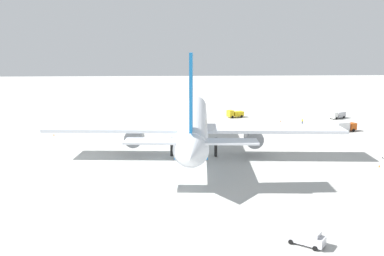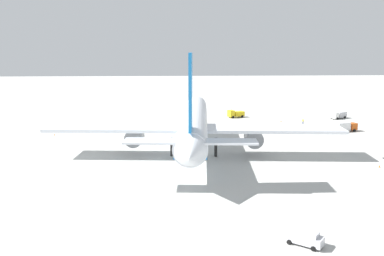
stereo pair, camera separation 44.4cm
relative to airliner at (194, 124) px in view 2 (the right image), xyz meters
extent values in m
plane|color=#B2B2AD|center=(1.31, -0.05, -7.32)|extent=(600.00, 600.00, 0.00)
cylinder|color=silver|center=(1.31, -0.05, 0.24)|extent=(56.81, 10.93, 6.24)
cone|color=silver|center=(31.94, -2.62, 0.24)|extent=(5.48, 6.51, 6.11)
cone|color=silver|center=(-29.94, 2.56, 0.24)|extent=(6.71, 6.42, 5.92)
cube|color=#1972BF|center=(-24.84, 2.14, 10.01)|extent=(6.02, 1.00, 13.29)
cube|color=silver|center=(-24.81, 8.41, 1.49)|extent=(5.27, 10.98, 0.36)
cube|color=silver|center=(-25.86, -4.06, 1.49)|extent=(5.27, 10.98, 0.36)
cube|color=silver|center=(0.05, 18.67, -0.69)|extent=(11.54, 31.52, 0.70)
cylinder|color=slate|center=(0.66, 13.97, -3.11)|extent=(5.06, 4.52, 4.14)
cube|color=silver|center=(-3.05, -18.31, -0.69)|extent=(11.54, 31.52, 0.70)
cylinder|color=slate|center=(-1.67, -13.78, -3.07)|extent=(6.09, 4.52, 4.05)
cylinder|color=black|center=(21.01, -1.70, -5.10)|extent=(0.70, 0.70, 4.44)
cylinder|color=black|center=(-1.07, 5.28, -5.10)|extent=(0.70, 0.70, 4.44)
cylinder|color=black|center=(-1.93, -4.92, -5.10)|extent=(0.70, 0.70, 4.44)
cube|color=#1972BF|center=(1.31, -0.05, -1.47)|extent=(54.53, 10.43, 0.50)
cube|color=yellow|center=(53.62, -16.64, -5.69)|extent=(2.89, 2.62, 2.36)
cube|color=yellow|center=(54.93, -19.69, -6.01)|extent=(3.66, 4.42, 1.72)
cube|color=black|center=(53.36, -16.05, -5.10)|extent=(1.84, 0.85, 1.04)
cylinder|color=black|center=(52.61, -17.28, -6.87)|extent=(0.63, 0.95, 0.90)
cylinder|color=black|center=(54.77, -16.35, -6.87)|extent=(0.63, 0.95, 0.90)
cylinder|color=black|center=(54.17, -20.89, -6.87)|extent=(0.63, 0.95, 0.90)
cylinder|color=black|center=(56.33, -19.96, -6.87)|extent=(0.63, 0.95, 0.90)
cube|color=#BF4C14|center=(26.62, -49.92, -5.84)|extent=(2.81, 2.65, 2.06)
cube|color=silver|center=(25.55, -46.36, -5.64)|extent=(3.45, 4.76, 2.45)
cube|color=black|center=(26.83, -50.61, -5.32)|extent=(1.88, 0.64, 0.91)
cylinder|color=black|center=(27.66, -49.39, -6.87)|extent=(0.55, 0.95, 0.90)
cylinder|color=black|center=(25.45, -50.05, -6.87)|extent=(0.55, 0.95, 0.90)
cylinder|color=black|center=(26.39, -45.16, -6.87)|extent=(0.55, 0.95, 0.90)
cylinder|color=black|center=(24.18, -45.83, -6.87)|extent=(0.55, 0.95, 0.90)
cube|color=white|center=(48.58, -52.94, -5.84)|extent=(3.22, 3.10, 2.05)
cube|color=#B2B2B7|center=(50.65, -56.04, -5.93)|extent=(4.44, 4.94, 1.88)
cube|color=black|center=(48.18, -52.34, -5.33)|extent=(1.78, 1.23, 0.90)
cylinder|color=black|center=(47.66, -53.81, -6.87)|extent=(0.75, 0.92, 0.90)
cylinder|color=black|center=(49.73, -52.42, -6.87)|extent=(0.75, 0.92, 0.90)
cylinder|color=black|center=(50.11, -57.48, -6.87)|extent=(0.75, 0.92, 0.90)
cylinder|color=black|center=(52.18, -56.09, -6.87)|extent=(0.75, 0.92, 0.90)
cube|color=silver|center=(-47.57, -11.13, -6.45)|extent=(4.39, 4.87, 1.10)
cube|color=silver|center=(-47.72, -11.32, -5.62)|extent=(3.18, 3.41, 0.55)
cylinder|color=black|center=(-47.33, -9.33, -7.00)|extent=(0.57, 0.64, 0.64)
cylinder|color=black|center=(-45.88, -10.47, -7.00)|extent=(0.57, 0.64, 0.64)
cylinder|color=black|center=(-49.27, -11.79, -7.00)|extent=(0.57, 0.64, 0.64)
cylinder|color=black|center=(-47.81, -12.93, -7.00)|extent=(0.57, 0.64, 0.64)
cylinder|color=black|center=(-6.14, -42.81, -7.12)|extent=(0.42, 0.20, 0.40)
cube|color=#26598C|center=(34.92, -29.93, -7.04)|extent=(2.51, 2.59, 0.15)
cylinder|color=#333338|center=(34.00, -28.87, -7.04)|extent=(0.45, 0.51, 0.08)
cylinder|color=black|center=(33.84, -29.76, -7.12)|extent=(0.35, 0.38, 0.40)
cylinder|color=black|center=(34.90, -28.84, -7.12)|extent=(0.35, 0.38, 0.40)
cylinder|color=black|center=(34.94, -31.03, -7.12)|extent=(0.35, 0.38, 0.40)
cylinder|color=black|center=(36.00, -30.11, -7.12)|extent=(0.35, 0.38, 0.40)
cylinder|color=navy|center=(39.96, -38.90, -6.89)|extent=(0.42, 0.42, 0.85)
cylinder|color=yellow|center=(39.96, -38.90, -6.15)|extent=(0.53, 0.53, 0.63)
sphere|color=beige|center=(39.96, -38.90, -5.72)|extent=(0.23, 0.23, 0.23)
cone|color=orange|center=(-13.11, -38.40, -7.04)|extent=(0.36, 0.36, 0.55)
cone|color=orange|center=(24.92, 39.04, -7.04)|extent=(0.36, 0.36, 0.55)
cone|color=orange|center=(36.19, 39.43, -7.04)|extent=(0.36, 0.36, 0.55)
cone|color=orange|center=(44.00, -32.54, -7.04)|extent=(0.36, 0.36, 0.55)
camera|label=1|loc=(-96.72, 6.28, 17.18)|focal=39.49mm
camera|label=2|loc=(-96.74, 5.84, 17.18)|focal=39.49mm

